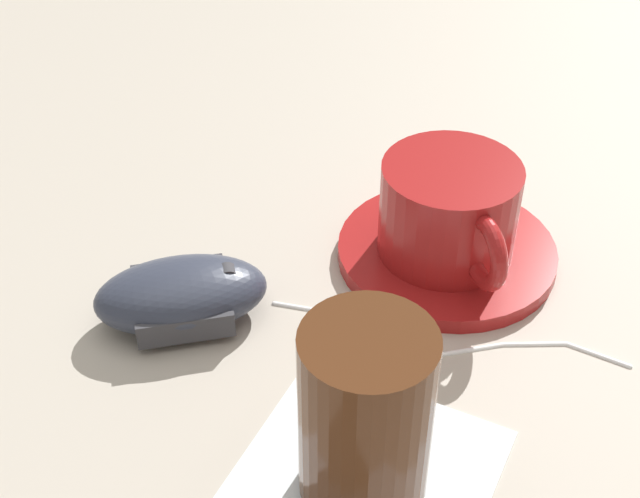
{
  "coord_description": "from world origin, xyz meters",
  "views": [
    {
      "loc": [
        0.29,
        0.23,
        0.37
      ],
      "look_at": [
        -0.01,
        -0.06,
        0.03
      ],
      "focal_mm": 50.0,
      "sensor_mm": 36.0,
      "label": 1
    }
  ],
  "objects_px": {
    "coffee_cup": "(450,211)",
    "computer_mouse": "(181,294)",
    "saucer": "(446,252)",
    "drinking_glass": "(365,417)"
  },
  "relations": [
    {
      "from": "coffee_cup",
      "to": "computer_mouse",
      "type": "relative_size",
      "value": 0.93
    },
    {
      "from": "saucer",
      "to": "drinking_glass",
      "type": "distance_m",
      "value": 0.19
    },
    {
      "from": "saucer",
      "to": "drinking_glass",
      "type": "relative_size",
      "value": 1.41
    },
    {
      "from": "coffee_cup",
      "to": "computer_mouse",
      "type": "height_order",
      "value": "coffee_cup"
    },
    {
      "from": "computer_mouse",
      "to": "drinking_glass",
      "type": "bearing_deg",
      "value": 84.48
    },
    {
      "from": "saucer",
      "to": "coffee_cup",
      "type": "height_order",
      "value": "coffee_cup"
    },
    {
      "from": "coffee_cup",
      "to": "drinking_glass",
      "type": "height_order",
      "value": "drinking_glass"
    },
    {
      "from": "computer_mouse",
      "to": "saucer",
      "type": "bearing_deg",
      "value": 153.13
    },
    {
      "from": "saucer",
      "to": "coffee_cup",
      "type": "xyz_separation_m",
      "value": [
        0.0,
        0.0,
        0.04
      ]
    },
    {
      "from": "saucer",
      "to": "computer_mouse",
      "type": "bearing_deg",
      "value": -26.87
    }
  ]
}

